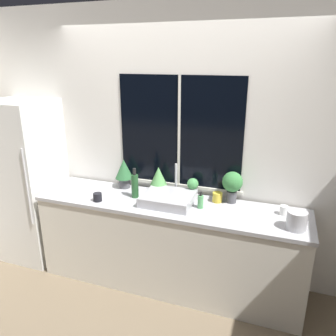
# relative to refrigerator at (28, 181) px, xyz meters

# --- Properties ---
(ground_plane) EXTENTS (14.00, 14.00, 0.00)m
(ground_plane) POSITION_rel_refrigerator_xyz_m (1.67, -0.32, -0.89)
(ground_plane) COLOR brown
(wall_back) EXTENTS (8.00, 0.09, 2.70)m
(wall_back) POSITION_rel_refrigerator_xyz_m (1.67, 0.33, 0.46)
(wall_back) COLOR silver
(wall_back) RESTS_ON ground_plane
(wall_left) EXTENTS (0.06, 7.00, 2.70)m
(wall_left) POSITION_rel_refrigerator_xyz_m (-0.62, 1.18, 0.46)
(wall_left) COLOR silver
(wall_left) RESTS_ON ground_plane
(counter) EXTENTS (2.58, 0.61, 0.89)m
(counter) POSITION_rel_refrigerator_xyz_m (1.67, -0.03, -0.44)
(counter) COLOR silver
(counter) RESTS_ON ground_plane
(refrigerator) EXTENTS (0.67, 0.67, 1.78)m
(refrigerator) POSITION_rel_refrigerator_xyz_m (0.00, 0.00, 0.00)
(refrigerator) COLOR silver
(refrigerator) RESTS_ON ground_plane
(sink) EXTENTS (0.47, 0.45, 0.32)m
(sink) POSITION_rel_refrigerator_xyz_m (1.67, -0.02, 0.05)
(sink) COLOR #ADADB2
(sink) RESTS_ON counter
(potted_plant_far_left) EXTENTS (0.18, 0.18, 0.31)m
(potted_plant_far_left) POSITION_rel_refrigerator_xyz_m (1.11, 0.19, 0.18)
(potted_plant_far_left) COLOR #4C4C51
(potted_plant_far_left) RESTS_ON counter
(potted_plant_center_left) EXTENTS (0.17, 0.17, 0.27)m
(potted_plant_center_left) POSITION_rel_refrigerator_xyz_m (1.49, 0.19, 0.15)
(potted_plant_center_left) COLOR #4C4C51
(potted_plant_center_left) RESTS_ON counter
(potted_plant_center_right) EXTENTS (0.11, 0.11, 0.19)m
(potted_plant_center_right) POSITION_rel_refrigerator_xyz_m (1.85, 0.19, 0.10)
(potted_plant_center_right) COLOR #4C4C51
(potted_plant_center_right) RESTS_ON counter
(potted_plant_far_right) EXTENTS (0.19, 0.19, 0.30)m
(potted_plant_far_right) POSITION_rel_refrigerator_xyz_m (2.23, 0.19, 0.19)
(potted_plant_far_right) COLOR #4C4C51
(potted_plant_far_right) RESTS_ON counter
(soap_bottle) EXTENTS (0.05, 0.05, 0.16)m
(soap_bottle) POSITION_rel_refrigerator_xyz_m (1.99, -0.03, 0.06)
(soap_bottle) COLOR #519E5B
(soap_bottle) RESTS_ON counter
(bottle_tall) EXTENTS (0.07, 0.07, 0.30)m
(bottle_tall) POSITION_rel_refrigerator_xyz_m (1.32, -0.01, 0.12)
(bottle_tall) COLOR #235128
(bottle_tall) RESTS_ON counter
(mug_yellow) EXTENTS (0.09, 0.09, 0.09)m
(mug_yellow) POSITION_rel_refrigerator_xyz_m (2.11, 0.15, 0.05)
(mug_yellow) COLOR gold
(mug_yellow) RESTS_ON counter
(mug_black) EXTENTS (0.08, 0.08, 0.08)m
(mug_black) POSITION_rel_refrigerator_xyz_m (1.02, -0.21, 0.04)
(mug_black) COLOR black
(mug_black) RESTS_ON counter
(mug_white) EXTENTS (0.07, 0.07, 0.08)m
(mug_white) POSITION_rel_refrigerator_xyz_m (2.71, 0.08, 0.04)
(mug_white) COLOR white
(mug_white) RESTS_ON counter
(kettle) EXTENTS (0.16, 0.16, 0.17)m
(kettle) POSITION_rel_refrigerator_xyz_m (2.80, -0.16, 0.08)
(kettle) COLOR #B2B2B7
(kettle) RESTS_ON counter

